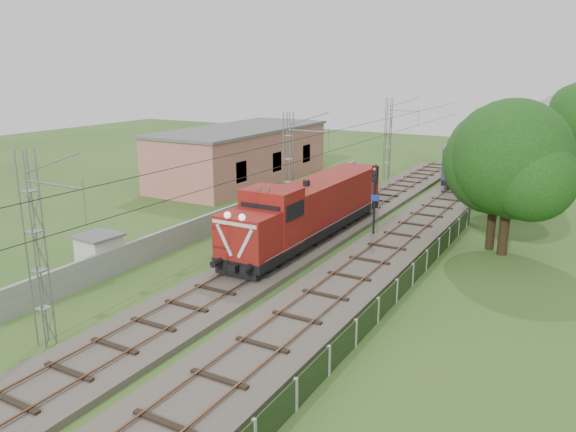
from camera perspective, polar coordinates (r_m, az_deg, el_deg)
The scene contains 14 objects.
ground at distance 28.61m, azimuth -6.61°, elevation -7.66°, with size 140.00×140.00×0.00m, color #335921.
track_main at distance 34.07m, azimuth 0.30°, elevation -3.46°, with size 4.20×70.00×0.45m.
track_side at distance 43.94m, azimuth 14.40°, elevation 0.31°, with size 4.20×80.00×0.45m.
catenary at distance 38.74m, azimuth 0.11°, elevation 4.71°, with size 3.31×70.00×8.00m.
boundary_wall at distance 41.26m, azimuth -4.19°, elevation 0.62°, with size 0.25×40.00×1.50m, color #9E9E99.
station_building at distance 55.31m, azimuth -4.70°, elevation 6.29°, with size 8.40×20.40×5.22m.
fence at distance 27.46m, azimuth 10.96°, elevation -7.49°, with size 0.12×32.00×1.20m.
locomotive at distance 35.53m, azimuth 2.21°, elevation 0.74°, with size 2.97×16.96×4.31m.
coach_rake at distance 107.95m, azimuth 24.01°, elevation 9.27°, with size 3.09×115.65×3.58m.
signal_post at distance 36.55m, azimuth 8.80°, elevation 2.79°, with size 0.54×0.42×4.88m.
relay_hut at distance 32.20m, azimuth -18.61°, elevation -3.65°, with size 2.29×2.29×2.19m.
tree_a at distance 35.77m, azimuth 20.62°, elevation 5.03°, with size 6.64×6.33×8.61m.
tree_b at distance 34.88m, azimuth 21.88°, elevation 5.36°, with size 7.15×6.81×9.26m.
tree_c at distance 45.23m, azimuth 20.98°, elevation 5.86°, with size 5.63×5.36×7.30m.
Camera 1 is at (15.74, -21.21, 10.99)m, focal length 35.00 mm.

